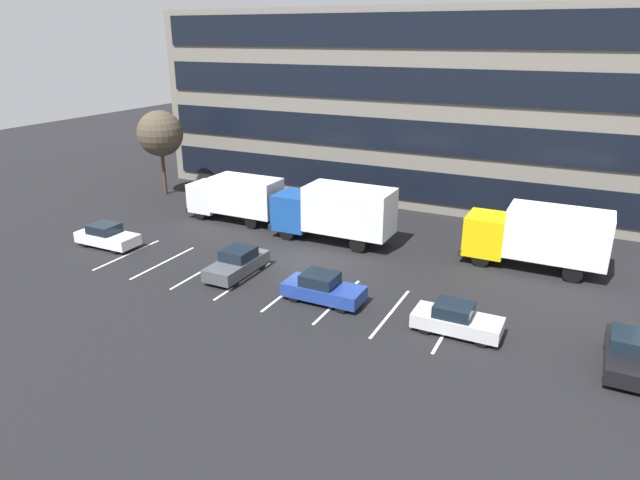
{
  "coord_description": "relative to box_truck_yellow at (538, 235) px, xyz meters",
  "views": [
    {
      "loc": [
        14.66,
        -26.46,
        12.56
      ],
      "look_at": [
        1.17,
        0.52,
        1.4
      ],
      "focal_mm": 31.43,
      "sensor_mm": 36.0,
      "label": 1
    }
  ],
  "objects": [
    {
      "name": "bare_tree",
      "position": [
        -29.44,
        2.92,
        2.98
      ],
      "size": [
        3.65,
        3.65,
        6.85
      ],
      "color": "#473323",
      "rests_on": "ground_plane"
    },
    {
      "name": "box_truck_white",
      "position": [
        -20.03,
        -0.39,
        -0.2
      ],
      "size": [
        6.96,
        2.31,
        3.23
      ],
      "color": "white",
      "rests_on": "ground_plane"
    },
    {
      "name": "office_building",
      "position": [
        -12.44,
        12.75,
        5.18
      ],
      "size": [
        39.17,
        10.61,
        14.4
      ],
      "color": "slate",
      "rests_on": "ground_plane"
    },
    {
      "name": "box_truck_blue",
      "position": [
        -12.03,
        -1.1,
        0.05
      ],
      "size": [
        7.91,
        2.62,
        3.67
      ],
      "color": "#194799",
      "rests_on": "ground_plane"
    },
    {
      "name": "sedan_charcoal",
      "position": [
        -14.56,
        -8.29,
        -1.32
      ],
      "size": [
        1.73,
        4.13,
        1.48
      ],
      "color": "#474C51",
      "rests_on": "ground_plane"
    },
    {
      "name": "sedan_silver",
      "position": [
        -2.22,
        -9.28,
        -1.36
      ],
      "size": [
        3.88,
        1.62,
        1.39
      ],
      "color": "silver",
      "rests_on": "ground_plane"
    },
    {
      "name": "sedan_black",
      "position": [
        4.57,
        -9.03,
        -1.34
      ],
      "size": [
        1.67,
        4.0,
        1.43
      ],
      "color": "black",
      "rests_on": "ground_plane"
    },
    {
      "name": "lot_markings",
      "position": [
        -12.44,
        -8.78,
        -2.01
      ],
      "size": [
        19.74,
        5.4,
        0.01
      ],
      "color": "silver",
      "rests_on": "ground_plane"
    },
    {
      "name": "box_truck_yellow",
      "position": [
        0.0,
        0.0,
        0.0
      ],
      "size": [
        7.73,
        2.56,
        3.59
      ],
      "color": "yellow",
      "rests_on": "ground_plane"
    },
    {
      "name": "sedan_white",
      "position": [
        -24.34,
        -8.28,
        -1.34
      ],
      "size": [
        4.04,
        1.69,
        1.45
      ],
      "color": "white",
      "rests_on": "ground_plane"
    },
    {
      "name": "sedan_navy",
      "position": [
        -8.92,
        -9.08,
        -1.33
      ],
      "size": [
        4.04,
        1.69,
        1.45
      ],
      "color": "navy",
      "rests_on": "ground_plane"
    },
    {
      "name": "ground_plane",
      "position": [
        -12.44,
        -5.2,
        -2.02
      ],
      "size": [
        120.0,
        120.0,
        0.0
      ],
      "primitive_type": "plane",
      "color": "black"
    }
  ]
}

